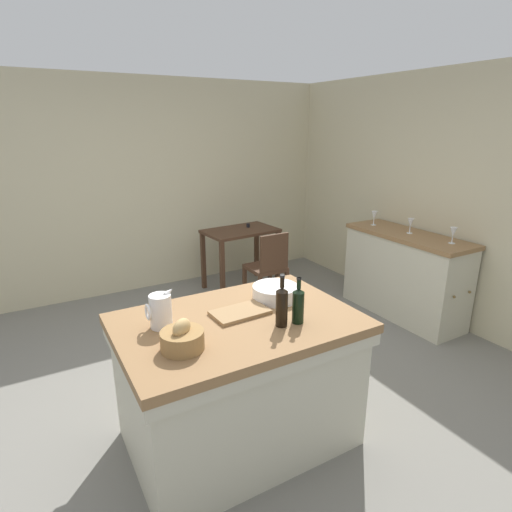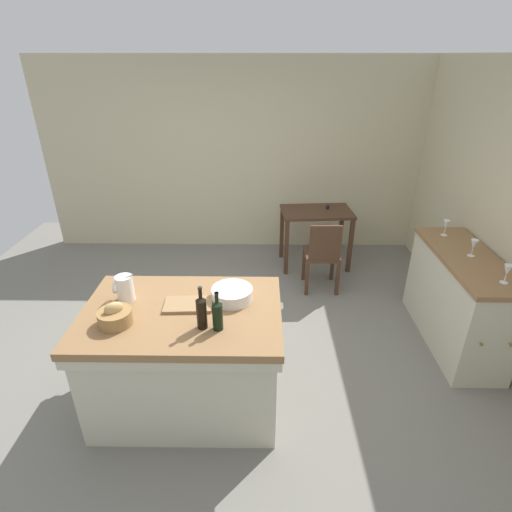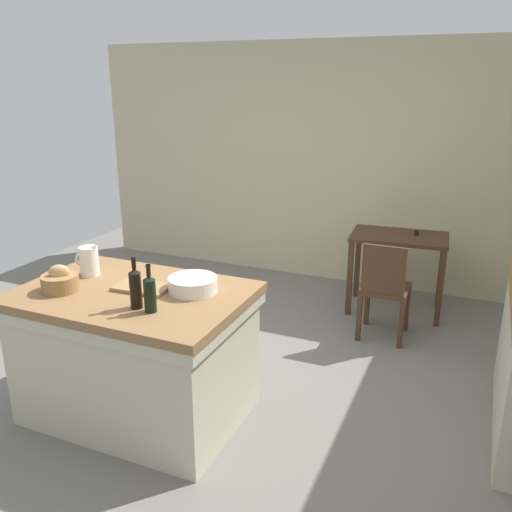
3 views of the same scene
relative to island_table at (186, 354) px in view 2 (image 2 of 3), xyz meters
name	(u,v)px [view 2 (image 2 of 3)]	position (x,y,z in m)	size (l,w,h in m)	color
ground_plane	(223,357)	(0.23, 0.53, -0.48)	(6.76, 6.76, 0.00)	slate
wall_back	(236,158)	(0.23, 3.13, 0.82)	(5.32, 0.12, 2.60)	beige
island_table	(186,354)	(0.00, 0.00, 0.00)	(1.47, 1.00, 0.90)	olive
side_cabinet	(458,299)	(2.49, 0.84, -0.01)	(0.52, 1.41, 0.94)	olive
writing_desk	(316,220)	(1.31, 2.46, 0.16)	(0.94, 0.63, 0.83)	#472D1E
wooden_chair	(322,254)	(1.31, 1.78, 0.00)	(0.41, 0.41, 0.89)	#472D1E
pitcher	(125,288)	(-0.44, 0.13, 0.52)	(0.17, 0.13, 0.25)	white
wash_bowl	(232,294)	(0.37, 0.15, 0.46)	(0.31, 0.31, 0.10)	white
bread_basket	(115,316)	(-0.42, -0.18, 0.48)	(0.23, 0.23, 0.18)	olive
cutting_board	(188,305)	(0.04, 0.05, 0.43)	(0.36, 0.21, 0.02)	#99754C
wine_bottle_dark	(218,314)	(0.30, -0.22, 0.53)	(0.07, 0.07, 0.29)	black
wine_bottle_amber	(202,312)	(0.19, -0.21, 0.55)	(0.07, 0.07, 0.32)	black
wine_glass_far_left	(508,271)	(2.55, 0.37, 0.56)	(0.07, 0.07, 0.16)	white
wine_glass_left	(474,245)	(2.51, 0.85, 0.56)	(0.07, 0.07, 0.16)	white
wine_glass_middle	(446,225)	(2.45, 1.32, 0.56)	(0.07, 0.07, 0.16)	white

